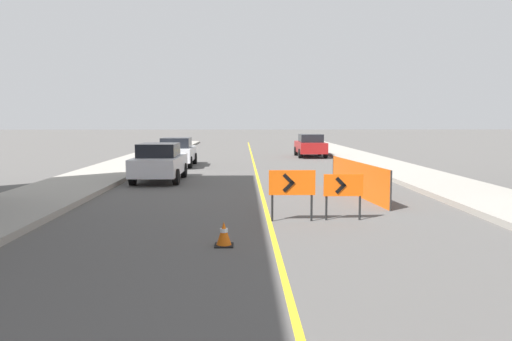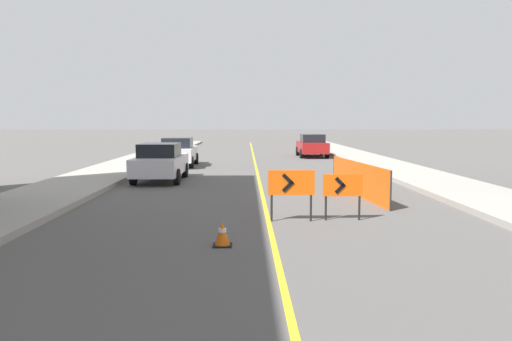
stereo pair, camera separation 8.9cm
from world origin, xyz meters
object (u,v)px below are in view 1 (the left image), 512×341
traffic_cone_third (224,234)px  parked_car_curb_near (160,162)px  arrow_barricade_primary (292,185)px  parked_car_curb_far (310,145)px  parked_car_curb_mid (177,152)px  arrow_barricade_secondary (343,187)px

traffic_cone_third → parked_car_curb_near: size_ratio=0.12×
arrow_barricade_primary → traffic_cone_third: bearing=-122.7°
traffic_cone_third → parked_car_curb_far: (5.12, 24.68, 0.55)m
parked_car_curb_near → parked_car_curb_far: (8.21, 13.72, 0.00)m
parked_car_curb_mid → parked_car_curb_far: same height
traffic_cone_third → parked_car_curb_mid: parked_car_curb_mid is taller
arrow_barricade_secondary → parked_car_curb_near: parked_car_curb_near is taller
traffic_cone_third → arrow_barricade_secondary: (2.95, 2.57, 0.60)m
parked_car_curb_near → parked_car_curb_mid: size_ratio=1.00×
traffic_cone_third → parked_car_curb_far: size_ratio=0.12×
parked_car_curb_near → parked_car_curb_mid: 6.83m
traffic_cone_third → arrow_barricade_secondary: 3.95m
parked_car_curb_far → arrow_barricade_primary: bearing=-99.1°
arrow_barricade_primary → parked_car_curb_mid: bearing=108.3°
arrow_barricade_secondary → traffic_cone_third: bearing=-140.5°
arrow_barricade_primary → parked_car_curb_mid: size_ratio=0.30×
arrow_barricade_primary → parked_car_curb_far: bearing=81.7°
parked_car_curb_near → parked_car_curb_far: 15.99m
traffic_cone_third → parked_car_curb_near: bearing=105.8°
arrow_barricade_secondary → parked_car_curb_far: 22.22m
arrow_barricade_primary → arrow_barricade_secondary: 1.33m
parked_car_curb_near → parked_car_curb_far: same height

